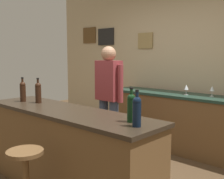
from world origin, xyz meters
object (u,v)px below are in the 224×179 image
at_px(wine_glass_a, 186,88).
at_px(bar_stool, 26,174).
at_px(wine_bottle_c, 131,107).
at_px(wine_bottle_d, 137,110).
at_px(wine_bottle_a, 23,91).
at_px(wine_glass_b, 212,89).
at_px(bartender, 109,95).
at_px(wine_bottle_b, 38,92).

bearing_deg(wine_glass_a, bar_stool, -92.98).
bearing_deg(wine_bottle_c, wine_bottle_d, -34.62).
distance_m(bar_stool, wine_bottle_c, 1.10).
height_order(wine_bottle_a, wine_glass_b, wine_bottle_a).
xyz_separation_m(wine_bottle_d, wine_glass_b, (-0.29, 2.14, -0.05)).
height_order(bartender, wine_bottle_b, bartender).
bearing_deg(wine_bottle_d, wine_bottle_b, 177.33).
bearing_deg(bartender, bar_stool, -71.19).
xyz_separation_m(bar_stool, wine_bottle_c, (0.64, 0.66, 0.60)).
distance_m(bartender, wine_bottle_d, 1.72).
bearing_deg(wine_bottle_b, wine_glass_b, 58.37).
distance_m(bar_stool, wine_bottle_a, 1.31).
height_order(bar_stool, wine_bottle_b, wine_bottle_b).
bearing_deg(wine_glass_a, bartender, -126.01).
relative_size(bar_stool, wine_bottle_d, 2.22).
bearing_deg(wine_glass_b, wine_bottle_a, -125.13).
distance_m(bar_stool, wine_bottle_b, 1.18).
bearing_deg(wine_bottle_c, wine_glass_a, 104.62).
xyz_separation_m(wine_bottle_d, wine_glass_a, (-0.64, 2.04, -0.05)).
relative_size(wine_bottle_b, wine_bottle_d, 1.00).
bearing_deg(wine_glass_b, wine_glass_a, -163.78).
xyz_separation_m(wine_bottle_a, wine_bottle_b, (0.23, 0.07, 0.00)).
height_order(wine_bottle_c, wine_glass_b, wine_bottle_c).
bearing_deg(wine_bottle_d, wine_bottle_c, 145.38).
relative_size(bartender, wine_bottle_c, 5.29).
bearing_deg(wine_glass_b, wine_bottle_c, -85.72).
xyz_separation_m(wine_bottle_b, wine_bottle_c, (1.43, 0.02, 0.00)).
height_order(bartender, wine_glass_a, bartender).
bearing_deg(wine_bottle_c, bartender, 140.70).
xyz_separation_m(bar_stool, wine_bottle_a, (-1.02, 0.57, 0.60)).
relative_size(wine_bottle_d, wine_glass_b, 1.97).
relative_size(bartender, bar_stool, 2.38).
bearing_deg(bartender, wine_bottle_d, -38.86).
height_order(bar_stool, wine_glass_a, wine_glass_a).
xyz_separation_m(bartender, bar_stool, (0.56, -1.65, -0.48)).
height_order(bartender, bar_stool, bartender).
relative_size(wine_bottle_a, wine_bottle_c, 1.00).
distance_m(wine_bottle_b, wine_glass_a, 2.17).
bearing_deg(wine_bottle_d, bar_stool, -143.54).
bearing_deg(wine_glass_b, bartender, -134.71).
bearing_deg(wine_glass_b, bar_stool, -100.24).
relative_size(bartender, wine_bottle_d, 5.29).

